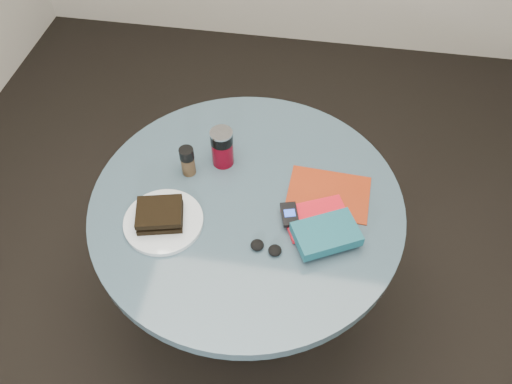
# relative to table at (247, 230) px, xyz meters

# --- Properties ---
(ground) EXTENTS (4.00, 4.00, 0.00)m
(ground) POSITION_rel_table_xyz_m (0.00, 0.00, -0.59)
(ground) COLOR black
(ground) RESTS_ON ground
(table) EXTENTS (1.00, 1.00, 0.75)m
(table) POSITION_rel_table_xyz_m (0.00, 0.00, 0.00)
(table) COLOR black
(table) RESTS_ON ground
(plate) EXTENTS (0.28, 0.28, 0.02)m
(plate) POSITION_rel_table_xyz_m (-0.24, -0.13, 0.17)
(plate) COLOR silver
(plate) RESTS_ON table
(sandwich) EXTENTS (0.16, 0.14, 0.05)m
(sandwich) POSITION_rel_table_xyz_m (-0.24, -0.12, 0.20)
(sandwich) COLOR black
(sandwich) RESTS_ON plate
(soda_can) EXTENTS (0.08, 0.08, 0.14)m
(soda_can) POSITION_rel_table_xyz_m (-0.11, 0.15, 0.23)
(soda_can) COLOR #670514
(soda_can) RESTS_ON table
(pepper_grinder) EXTENTS (0.06, 0.06, 0.11)m
(pepper_grinder) POSITION_rel_table_xyz_m (-0.21, 0.09, 0.22)
(pepper_grinder) COLOR #43301C
(pepper_grinder) RESTS_ON table
(magazine) EXTENTS (0.27, 0.21, 0.00)m
(magazine) POSITION_rel_table_xyz_m (0.25, 0.07, 0.17)
(magazine) COLOR maroon
(magazine) RESTS_ON table
(red_book) EXTENTS (0.23, 0.20, 0.02)m
(red_book) POSITION_rel_table_xyz_m (0.23, -0.04, 0.18)
(red_book) COLOR red
(red_book) RESTS_ON magazine
(novel) EXTENTS (0.22, 0.19, 0.04)m
(novel) POSITION_rel_table_xyz_m (0.26, -0.11, 0.20)
(novel) COLOR #114754
(novel) RESTS_ON red_book
(mp3_player) EXTENTS (0.07, 0.10, 0.02)m
(mp3_player) POSITION_rel_table_xyz_m (0.14, -0.05, 0.19)
(mp3_player) COLOR black
(mp3_player) RESTS_ON red_book
(headphones) EXTENTS (0.10, 0.06, 0.02)m
(headphones) POSITION_rel_table_xyz_m (0.09, -0.17, 0.17)
(headphones) COLOR black
(headphones) RESTS_ON table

